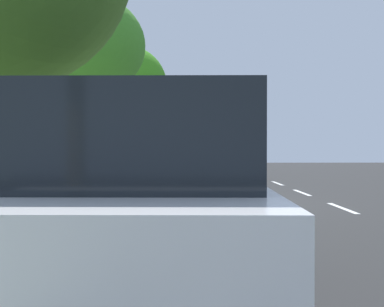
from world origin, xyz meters
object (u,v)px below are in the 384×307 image
(street_tree_mid_block, at_px, (82,46))
(fire_hydrant, at_px, (126,176))
(parked_pickup_green_nearest, at_px, (176,157))
(cyclist_with_backpack, at_px, (144,163))
(pedestrian_on_phone, at_px, (106,157))
(parked_suv_white_mid, at_px, (154,203))
(bicycle_at_curb, at_px, (151,188))
(parked_suv_silver_second, at_px, (175,157))
(street_tree_near_cyclist, at_px, (128,88))

(street_tree_mid_block, bearing_deg, fire_hydrant, -101.62)
(parked_pickup_green_nearest, bearing_deg, cyclist_with_backpack, 87.03)
(pedestrian_on_phone, bearing_deg, parked_suv_white_mid, 99.66)
(cyclist_with_backpack, relative_size, fire_hydrant, 2.04)
(parked_pickup_green_nearest, distance_m, bicycle_at_curb, 15.64)
(parked_pickup_green_nearest, distance_m, parked_suv_silver_second, 6.45)
(bicycle_at_curb, relative_size, street_tree_near_cyclist, 0.26)
(parked_suv_white_mid, distance_m, pedestrian_on_phone, 17.80)
(bicycle_at_curb, xyz_separation_m, fire_hydrant, (0.89, -1.97, 0.22))
(cyclist_with_backpack, distance_m, fire_hydrant, 1.72)
(fire_hydrant, bearing_deg, parked_suv_silver_second, -101.65)
(parked_suv_white_mid, bearing_deg, pedestrian_on_phone, -80.34)
(bicycle_at_curb, bearing_deg, street_tree_mid_block, 43.43)
(bicycle_at_curb, height_order, street_tree_near_cyclist, street_tree_near_cyclist)
(parked_pickup_green_nearest, relative_size, parked_suv_silver_second, 1.13)
(cyclist_with_backpack, bearing_deg, parked_suv_white_mid, 94.60)
(parked_suv_white_mid, height_order, street_tree_mid_block, street_tree_mid_block)
(pedestrian_on_phone, bearing_deg, fire_hydrant, 104.15)
(bicycle_at_curb, xyz_separation_m, street_tree_mid_block, (1.61, 1.53, 3.67))
(bicycle_at_curb, height_order, cyclist_with_backpack, cyclist_with_backpack)
(fire_hydrant, bearing_deg, parked_pickup_green_nearest, -96.09)
(parked_suv_silver_second, distance_m, bicycle_at_curb, 9.22)
(street_tree_near_cyclist, height_order, pedestrian_on_phone, street_tree_near_cyclist)
(cyclist_with_backpack, xyz_separation_m, pedestrian_on_phone, (2.18, -7.51, 0.03))
(cyclist_with_backpack, height_order, street_tree_mid_block, street_tree_mid_block)
(parked_pickup_green_nearest, bearing_deg, street_tree_near_cyclist, 69.59)
(street_tree_mid_block, relative_size, fire_hydrant, 6.20)
(pedestrian_on_phone, bearing_deg, cyclist_with_backpack, 106.18)
(parked_pickup_green_nearest, distance_m, parked_suv_white_mid, 25.21)
(street_tree_near_cyclist, distance_m, pedestrian_on_phone, 3.78)
(street_tree_near_cyclist, relative_size, fire_hydrant, 7.27)
(bicycle_at_curb, bearing_deg, fire_hydrant, -65.56)
(street_tree_near_cyclist, bearing_deg, parked_suv_white_mid, 96.47)
(pedestrian_on_phone, height_order, fire_hydrant, pedestrian_on_phone)
(parked_suv_white_mid, distance_m, street_tree_near_cyclist, 19.76)
(parked_suv_silver_second, relative_size, fire_hydrant, 5.73)
(parked_pickup_green_nearest, relative_size, fire_hydrant, 6.45)
(parked_pickup_green_nearest, bearing_deg, parked_suv_silver_second, 90.25)
(street_tree_near_cyclist, bearing_deg, street_tree_mid_block, 90.00)
(parked_suv_white_mid, relative_size, bicycle_at_curb, 2.95)
(bicycle_at_curb, bearing_deg, street_tree_near_cyclist, -80.63)
(bicycle_at_curb, relative_size, street_tree_mid_block, 0.31)
(cyclist_with_backpack, bearing_deg, bicycle_at_curb, 116.65)
(parked_suv_white_mid, relative_size, street_tree_mid_block, 0.91)
(parked_suv_silver_second, bearing_deg, pedestrian_on_phone, 22.11)
(parked_suv_white_mid, bearing_deg, parked_suv_silver_second, -90.02)
(parked_pickup_green_nearest, bearing_deg, parked_suv_white_mid, 90.04)
(street_tree_mid_block, bearing_deg, parked_suv_white_mid, 105.24)
(parked_suv_white_mid, relative_size, street_tree_near_cyclist, 0.78)
(parked_pickup_green_nearest, xyz_separation_m, bicycle_at_curb, (0.56, 15.62, -0.53))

